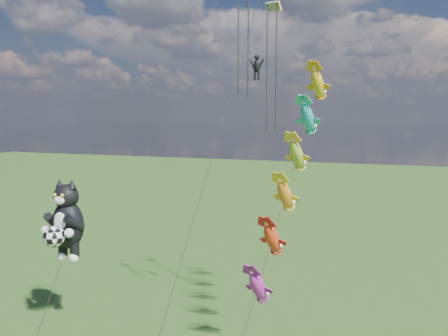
% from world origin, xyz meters
% --- Properties ---
extents(cat_kite_rig, '(2.68, 4.27, 10.85)m').
position_xyz_m(cat_kite_rig, '(0.24, 8.51, 7.92)').
color(cat_kite_rig, brown).
rests_on(cat_kite_rig, ground).
extents(fish_windsock_rig, '(2.51, 15.83, 20.67)m').
position_xyz_m(fish_windsock_rig, '(15.85, 10.68, 11.60)').
color(fish_windsock_rig, brown).
rests_on(fish_windsock_rig, ground).
extents(parafoil_rig, '(2.10, 17.54, 26.62)m').
position_xyz_m(parafoil_rig, '(12.93, 12.31, 18.90)').
color(parafoil_rig, brown).
rests_on(parafoil_rig, ground).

